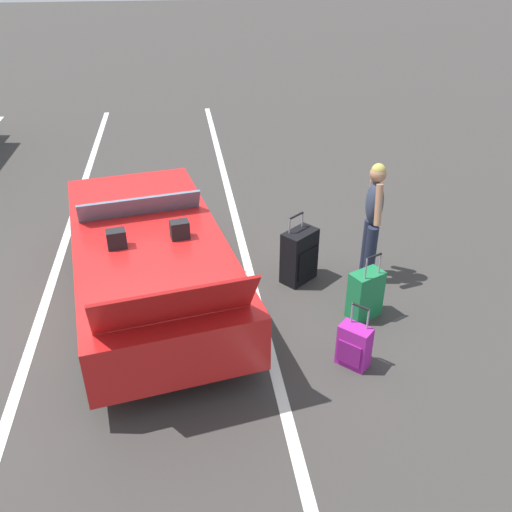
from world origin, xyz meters
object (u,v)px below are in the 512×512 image
Objects in this scene: convertible_car at (148,252)px; suitcase_medium_bright at (365,295)px; suitcase_large_black at (299,256)px; suitcase_small_carryon at (354,346)px; traveler_person at (373,216)px.

suitcase_medium_bright is at bearing -119.62° from convertible_car.
suitcase_large_black is 1.27× the size of suitcase_small_carryon.
suitcase_large_black reaches higher than suitcase_small_carryon.
convertible_car is 2.78m from suitcase_medium_bright.
convertible_car is 4.62× the size of suitcase_large_black.
traveler_person is at bearing -44.99° from suitcase_medium_bright.
suitcase_large_black is 1.78m from suitcase_small_carryon.
convertible_car is 2.68× the size of traveler_person.
suitcase_small_carryon is (-1.76, -0.22, -0.12)m from suitcase_large_black.
suitcase_large_black is at bearing -100.29° from convertible_car.
suitcase_medium_bright is at bearing -4.46° from suitcase_large_black.
traveler_person is (-0.09, -2.92, 0.34)m from convertible_car.
suitcase_large_black is at bearing 9.28° from suitcase_medium_bright.
suitcase_large_black reaches higher than suitcase_medium_bright.
traveler_person is at bearing -101.41° from convertible_car.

